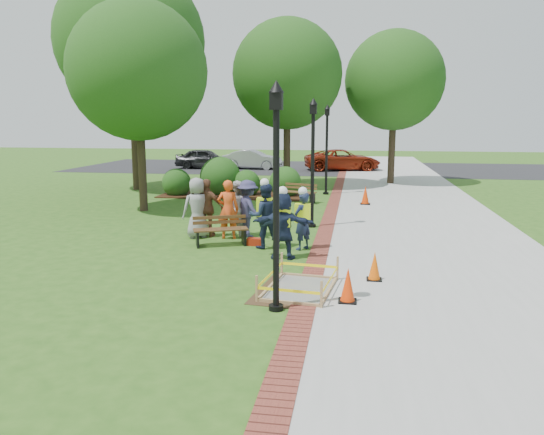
% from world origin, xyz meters
% --- Properties ---
extents(ground, '(100.00, 100.00, 0.00)m').
position_xyz_m(ground, '(0.00, 0.00, 0.00)').
color(ground, '#285116').
rests_on(ground, ground).
extents(sidewalk, '(6.00, 60.00, 0.02)m').
position_xyz_m(sidewalk, '(5.00, 10.00, 0.01)').
color(sidewalk, '#9E9E99').
rests_on(sidewalk, ground).
extents(brick_edging, '(0.50, 60.00, 0.03)m').
position_xyz_m(brick_edging, '(1.75, 10.00, 0.01)').
color(brick_edging, maroon).
rests_on(brick_edging, ground).
extents(mulch_bed, '(7.00, 3.00, 0.05)m').
position_xyz_m(mulch_bed, '(-3.00, 12.00, 0.02)').
color(mulch_bed, '#381E0F').
rests_on(mulch_bed, ground).
extents(parking_lot, '(36.00, 12.00, 0.01)m').
position_xyz_m(parking_lot, '(0.00, 27.00, 0.00)').
color(parking_lot, black).
rests_on(parking_lot, ground).
extents(wet_concrete_pad, '(1.97, 2.49, 0.55)m').
position_xyz_m(wet_concrete_pad, '(1.57, -1.77, 0.23)').
color(wet_concrete_pad, '#47331E').
rests_on(wet_concrete_pad, ground).
extents(bench_near, '(1.62, 1.03, 0.83)m').
position_xyz_m(bench_near, '(-1.11, 1.93, 0.27)').
color(bench_near, brown).
rests_on(bench_near, ground).
extents(bench_far, '(1.59, 0.95, 0.82)m').
position_xyz_m(bench_far, '(0.23, 10.22, 0.26)').
color(bench_far, brown).
rests_on(bench_far, ground).
extents(cone_front, '(0.36, 0.36, 0.71)m').
position_xyz_m(cone_front, '(2.59, -2.37, 0.34)').
color(cone_front, black).
rests_on(cone_front, ground).
extents(cone_back, '(0.34, 0.34, 0.67)m').
position_xyz_m(cone_back, '(3.15, -0.81, 0.32)').
color(cone_back, black).
rests_on(cone_back, ground).
extents(cone_far, '(0.41, 0.41, 0.81)m').
position_xyz_m(cone_far, '(3.09, 10.09, 0.39)').
color(cone_far, black).
rests_on(cone_far, ground).
extents(toolbox, '(0.45, 0.28, 0.21)m').
position_xyz_m(toolbox, '(-0.15, 2.09, 0.11)').
color(toolbox, maroon).
rests_on(toolbox, ground).
extents(lamp_near, '(0.28, 0.28, 4.26)m').
position_xyz_m(lamp_near, '(1.25, -3.00, 2.48)').
color(lamp_near, black).
rests_on(lamp_near, ground).
extents(lamp_mid, '(0.28, 0.28, 4.26)m').
position_xyz_m(lamp_mid, '(1.25, 5.00, 2.48)').
color(lamp_mid, black).
rests_on(lamp_mid, ground).
extents(lamp_far, '(0.28, 0.28, 4.26)m').
position_xyz_m(lamp_far, '(1.25, 13.00, 2.48)').
color(lamp_far, black).
rests_on(lamp_far, ground).
extents(tree_left, '(5.28, 5.28, 8.02)m').
position_xyz_m(tree_left, '(-5.62, 7.20, 5.37)').
color(tree_left, '#3D2D1E').
rests_on(tree_left, ground).
extents(tree_back, '(5.69, 5.69, 8.72)m').
position_xyz_m(tree_back, '(-1.01, 15.64, 5.86)').
color(tree_back, '#3D2D1E').
rests_on(tree_back, ground).
extents(tree_right, '(5.41, 5.41, 8.37)m').
position_xyz_m(tree_right, '(4.60, 18.00, 5.65)').
color(tree_right, '#3D2D1E').
rests_on(tree_right, ground).
extents(tree_far, '(7.29, 7.29, 11.01)m').
position_xyz_m(tree_far, '(-8.50, 13.28, 7.35)').
color(tree_far, '#3D2D1E').
rests_on(tree_far, ground).
extents(shrub_a, '(1.38, 1.38, 1.38)m').
position_xyz_m(shrub_a, '(-5.76, 11.55, 0.00)').
color(shrub_a, '#1E4C15').
rests_on(shrub_a, ground).
extents(shrub_b, '(1.96, 1.96, 1.96)m').
position_xyz_m(shrub_b, '(-3.79, 12.24, 0.00)').
color(shrub_b, '#1E4C15').
rests_on(shrub_b, ground).
extents(shrub_c, '(1.31, 1.31, 1.31)m').
position_xyz_m(shrub_c, '(-2.47, 12.09, 0.00)').
color(shrub_c, '#1E4C15').
rests_on(shrub_c, ground).
extents(shrub_d, '(1.51, 1.51, 1.51)m').
position_xyz_m(shrub_d, '(-0.62, 12.16, 0.00)').
color(shrub_d, '#1E4C15').
rests_on(shrub_d, ground).
extents(shrub_e, '(1.11, 1.11, 1.11)m').
position_xyz_m(shrub_e, '(-3.47, 12.98, 0.00)').
color(shrub_e, '#1E4C15').
rests_on(shrub_e, ground).
extents(casual_person_a, '(0.70, 0.64, 1.84)m').
position_xyz_m(casual_person_a, '(-2.07, 2.85, 0.92)').
color(casual_person_a, gray).
rests_on(casual_person_a, ground).
extents(casual_person_b, '(0.62, 0.45, 1.79)m').
position_xyz_m(casual_person_b, '(-1.11, 2.85, 0.89)').
color(casual_person_b, '#EE4F1C').
rests_on(casual_person_b, ground).
extents(casual_person_c, '(0.65, 0.60, 1.71)m').
position_xyz_m(casual_person_c, '(-0.92, 3.40, 0.86)').
color(casual_person_c, silver).
rests_on(casual_person_c, ground).
extents(casual_person_d, '(0.62, 0.45, 1.78)m').
position_xyz_m(casual_person_d, '(-1.80, 3.02, 0.89)').
color(casual_person_d, brown).
rests_on(casual_person_d, ground).
extents(casual_person_e, '(0.65, 0.65, 1.75)m').
position_xyz_m(casual_person_e, '(-0.57, 3.22, 0.87)').
color(casual_person_e, '#343156').
rests_on(casual_person_e, ground).
extents(hivis_worker_a, '(0.56, 0.36, 1.90)m').
position_xyz_m(hivis_worker_a, '(0.84, 0.77, 0.94)').
color(hivis_worker_a, '#1C2848').
rests_on(hivis_worker_a, ground).
extents(hivis_worker_b, '(0.57, 0.61, 1.76)m').
position_xyz_m(hivis_worker_b, '(1.25, 1.82, 0.88)').
color(hivis_worker_b, '#161B3A').
rests_on(hivis_worker_b, ground).
extents(hivis_worker_c, '(0.67, 0.54, 1.97)m').
position_xyz_m(hivis_worker_c, '(0.19, 1.84, 0.97)').
color(hivis_worker_c, '#17203D').
rests_on(hivis_worker_c, ground).
extents(parked_car_a, '(2.17, 4.90, 1.59)m').
position_xyz_m(parked_car_a, '(-8.30, 25.17, 0.00)').
color(parked_car_a, black).
rests_on(parked_car_a, ground).
extents(parked_car_b, '(2.27, 4.74, 1.51)m').
position_xyz_m(parked_car_b, '(-4.81, 25.42, 0.00)').
color(parked_car_b, '#A1A0A5').
rests_on(parked_car_b, ground).
extents(parked_car_c, '(3.27, 5.31, 1.61)m').
position_xyz_m(parked_car_c, '(1.67, 25.45, 0.00)').
color(parked_car_c, maroon).
rests_on(parked_car_c, ground).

